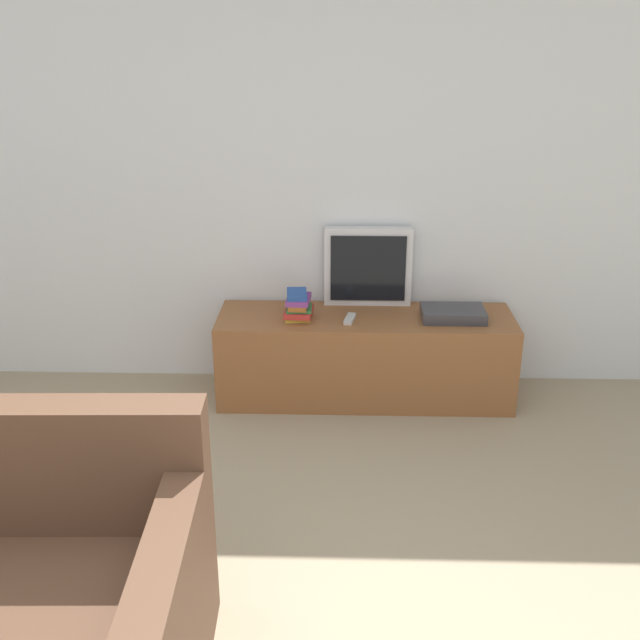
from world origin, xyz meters
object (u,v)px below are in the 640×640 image
at_px(book_stack, 298,306).
at_px(remote_on_stand, 350,319).
at_px(tv_stand, 365,357).
at_px(set_top_box, 453,314).
at_px(television, 368,267).

relative_size(book_stack, remote_on_stand, 1.40).
distance_m(tv_stand, book_stack, 0.53).
xyz_separation_m(book_stack, set_top_box, (0.92, 0.02, -0.05)).
bearing_deg(tv_stand, remote_on_stand, -142.15).
height_order(tv_stand, remote_on_stand, remote_on_stand).
bearing_deg(set_top_box, remote_on_stand, -175.37).
bearing_deg(remote_on_stand, television, 69.23).
distance_m(remote_on_stand, set_top_box, 0.61).
xyz_separation_m(tv_stand, book_stack, (-0.40, -0.05, 0.35)).
height_order(television, set_top_box, television).
bearing_deg(remote_on_stand, tv_stand, 37.85).
bearing_deg(tv_stand, television, 86.51).
bearing_deg(remote_on_stand, book_stack, 174.77).
height_order(television, book_stack, television).
relative_size(television, book_stack, 2.44).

